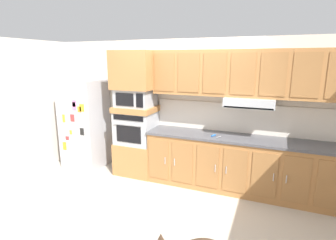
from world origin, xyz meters
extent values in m
plane|color=#B2A899|center=(0.00, 0.00, 0.00)|extent=(9.60, 9.60, 0.00)
cube|color=beige|center=(0.00, 1.11, 1.25)|extent=(6.20, 0.12, 2.50)
cube|color=beige|center=(-2.80, 0.00, 1.25)|extent=(0.12, 7.10, 2.50)
cube|color=#ADADB2|center=(-2.04, 0.68, 0.88)|extent=(0.76, 0.70, 1.76)
cylinder|color=silver|center=(-1.71, 0.31, 0.98)|extent=(0.02, 0.02, 1.10)
cube|color=pink|center=(-1.96, 0.33, 1.35)|extent=(0.08, 0.01, 0.12)
cube|color=gold|center=(-2.10, 0.33, 0.79)|extent=(0.05, 0.01, 0.08)
cube|color=red|center=(-2.20, 0.33, 0.66)|extent=(0.08, 0.01, 0.07)
cube|color=red|center=(-2.03, 0.33, 1.07)|extent=(0.09, 0.01, 0.13)
cube|color=black|center=(-1.83, 0.33, 0.83)|extent=(0.08, 0.01, 0.13)
cube|color=gold|center=(-1.79, 0.33, 1.28)|extent=(0.11, 0.01, 0.14)
cube|color=orange|center=(-1.85, 0.33, 1.25)|extent=(0.08, 0.01, 0.10)
cube|color=pink|center=(-1.97, 0.33, 1.30)|extent=(0.07, 0.01, 0.15)
cube|color=white|center=(-2.22, 0.33, 0.61)|extent=(0.06, 0.01, 0.06)
cube|color=gold|center=(-2.24, 0.33, 1.05)|extent=(0.06, 0.01, 0.15)
cube|color=orange|center=(-2.28, 0.33, 0.49)|extent=(0.08, 0.01, 0.16)
cube|color=white|center=(-2.13, 0.33, 1.34)|extent=(0.12, 0.01, 0.13)
cube|color=#A8703D|center=(-0.91, 0.75, 0.30)|extent=(0.74, 0.62, 0.60)
cube|color=#A8AAAF|center=(-0.91, 0.75, 0.90)|extent=(0.70, 0.58, 0.60)
cube|color=black|center=(-0.91, 0.45, 0.84)|extent=(0.49, 0.01, 0.30)
cube|color=black|center=(-0.91, 0.45, 1.14)|extent=(0.60, 0.01, 0.09)
cylinder|color=#A8AAAF|center=(-0.91, 0.43, 1.03)|extent=(0.56, 0.02, 0.02)
cube|color=#A8703D|center=(-0.91, 0.75, 1.25)|extent=(0.74, 0.62, 0.10)
cube|color=#A8AAAF|center=(-0.91, 0.75, 1.46)|extent=(0.64, 0.53, 0.32)
cube|color=black|center=(-0.98, 0.48, 1.46)|extent=(0.35, 0.01, 0.22)
cube|color=black|center=(-0.68, 0.48, 1.46)|extent=(0.13, 0.01, 0.24)
cube|color=#A8703D|center=(-0.91, 0.75, 1.96)|extent=(0.74, 0.62, 0.68)
cube|color=#A8703D|center=(0.98, 0.75, 0.44)|extent=(3.03, 0.60, 0.88)
cube|color=#9A6738|center=(-0.32, 0.44, 0.46)|extent=(0.36, 0.01, 0.70)
cylinder|color=#BCBCC1|center=(-0.19, 0.43, 0.46)|extent=(0.01, 0.01, 0.12)
cube|color=#9A6738|center=(0.11, 0.44, 0.46)|extent=(0.36, 0.01, 0.70)
cylinder|color=#BCBCC1|center=(-0.02, 0.43, 0.46)|extent=(0.01, 0.01, 0.12)
cube|color=#9A6738|center=(0.54, 0.44, 0.46)|extent=(0.36, 0.01, 0.70)
cylinder|color=#BCBCC1|center=(0.67, 0.43, 0.46)|extent=(0.01, 0.01, 0.12)
cube|color=#9A6738|center=(0.98, 0.44, 0.46)|extent=(0.36, 0.01, 0.70)
cylinder|color=#BCBCC1|center=(0.85, 0.43, 0.46)|extent=(0.01, 0.01, 0.12)
cube|color=#9A6738|center=(1.41, 0.44, 0.46)|extent=(0.36, 0.01, 0.70)
cylinder|color=#BCBCC1|center=(1.54, 0.43, 0.46)|extent=(0.01, 0.01, 0.12)
cube|color=#9A6738|center=(1.84, 0.44, 0.46)|extent=(0.36, 0.01, 0.70)
cylinder|color=#BCBCC1|center=(1.71, 0.43, 0.46)|extent=(0.01, 0.01, 0.12)
cube|color=#9A6738|center=(2.27, 0.44, 0.46)|extent=(0.36, 0.01, 0.70)
cube|color=#4C4C51|center=(0.98, 0.75, 0.90)|extent=(3.07, 0.64, 0.04)
cube|color=silver|center=(0.98, 1.04, 1.17)|extent=(3.07, 0.02, 0.50)
cube|color=#A8703D|center=(0.98, 0.88, 1.93)|extent=(3.03, 0.34, 0.74)
cube|color=#A8AAAF|center=(1.10, 0.81, 1.49)|extent=(0.76, 0.48, 0.14)
cube|color=black|center=(1.10, 0.59, 1.43)|extent=(0.72, 0.04, 0.02)
cube|color=#9A6738|center=(-0.32, 0.70, 1.93)|extent=(0.36, 0.01, 0.63)
cube|color=#9A6738|center=(0.11, 0.70, 1.93)|extent=(0.36, 0.01, 0.63)
cube|color=#9A6738|center=(0.54, 0.70, 1.93)|extent=(0.36, 0.01, 0.63)
cube|color=#9A6738|center=(0.98, 0.70, 1.93)|extent=(0.36, 0.01, 0.63)
cube|color=#9A6738|center=(1.41, 0.70, 1.93)|extent=(0.36, 0.01, 0.63)
cube|color=#9A6738|center=(1.84, 0.70, 1.93)|extent=(0.36, 0.01, 0.63)
cylinder|color=blue|center=(0.58, 0.64, 0.93)|extent=(0.07, 0.10, 0.03)
cylinder|color=silver|center=(0.68, 0.59, 0.93)|extent=(0.06, 0.11, 0.01)
cone|color=#473323|center=(0.62, -1.60, 0.59)|extent=(0.07, 0.07, 0.08)
camera|label=1|loc=(1.46, -3.49, 2.14)|focal=28.36mm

